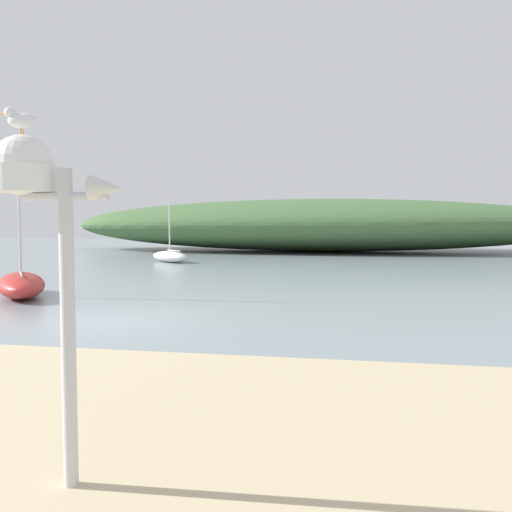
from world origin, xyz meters
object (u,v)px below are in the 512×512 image
at_px(mast_structure, 35,197).
at_px(seagull_on_radar, 20,119).
at_px(sailboat_east_reach, 21,284).
at_px(sailboat_by_sandbar, 170,256).

distance_m(mast_structure, seagull_on_radar, 0.64).
bearing_deg(sailboat_east_reach, seagull_on_radar, -56.06).
height_order(sailboat_east_reach, sailboat_by_sandbar, sailboat_east_reach).
distance_m(seagull_on_radar, sailboat_east_reach, 14.18).
bearing_deg(seagull_on_radar, mast_structure, 1.29).
distance_m(mast_structure, sailboat_east_reach, 14.13).
relative_size(seagull_on_radar, sailboat_by_sandbar, 0.09).
bearing_deg(mast_structure, sailboat_east_reach, 124.35).
bearing_deg(sailboat_by_sandbar, seagull_on_radar, -73.07).
distance_m(mast_structure, sailboat_by_sandbar, 27.99).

